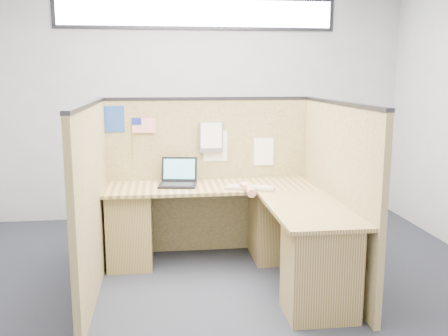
{
  "coord_description": "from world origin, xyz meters",
  "views": [
    {
      "loc": [
        -0.44,
        -3.81,
        1.73
      ],
      "look_at": [
        0.1,
        0.5,
        0.93
      ],
      "focal_mm": 40.0,
      "sensor_mm": 36.0,
      "label": 1
    }
  ],
  "objects": [
    {
      "name": "l_desk",
      "position": [
        0.18,
        0.29,
        0.39
      ],
      "size": [
        1.95,
        1.75,
        0.73
      ],
      "color": "brown",
      "rests_on": "floor"
    },
    {
      "name": "file_holder",
      "position": [
        0.03,
        0.94,
        1.15
      ],
      "size": [
        0.23,
        0.05,
        0.29
      ],
      "color": "slate",
      "rests_on": "cubicle_partitions"
    },
    {
      "name": "laptop",
      "position": [
        -0.31,
        0.75,
        0.79
      ],
      "size": [
        0.37,
        0.37,
        0.24
      ],
      "rotation": [
        0.0,
        0.0,
        -0.15
      ],
      "color": "black",
      "rests_on": "l_desk"
    },
    {
      "name": "american_flag",
      "position": [
        -0.63,
        0.96,
        1.25
      ],
      "size": [
        0.23,
        0.01,
        0.39
      ],
      "color": "olive",
      "rests_on": "cubicle_partitions"
    },
    {
      "name": "keyboard",
      "position": [
        0.33,
        0.48,
        0.74
      ],
      "size": [
        0.46,
        0.28,
        0.03
      ],
      "rotation": [
        0.0,
        0.0,
        -0.33
      ],
      "color": "gray",
      "rests_on": "l_desk"
    },
    {
      "name": "floor",
      "position": [
        0.0,
        0.0,
        0.0
      ],
      "size": [
        5.0,
        5.0,
        0.0
      ],
      "primitive_type": "plane",
      "color": "black",
      "rests_on": "ground"
    },
    {
      "name": "mouse",
      "position": [
        0.29,
        0.48,
        0.75
      ],
      "size": [
        0.11,
        0.07,
        0.04
      ],
      "primitive_type": "ellipsoid",
      "rotation": [
        0.0,
        0.0,
        0.09
      ],
      "color": "silver",
      "rests_on": "l_desk"
    },
    {
      "name": "cubicle_partitions",
      "position": [
        0.0,
        0.43,
        0.77
      ],
      "size": [
        2.06,
        1.83,
        1.53
      ],
      "color": "brown",
      "rests_on": "floor"
    },
    {
      "name": "wall_front",
      "position": [
        0.0,
        -2.25,
        1.4
      ],
      "size": [
        5.0,
        0.0,
        5.0
      ],
      "primitive_type": "plane",
      "rotation": [
        -1.57,
        0.0,
        0.0
      ],
      "color": "#A3A5A8",
      "rests_on": "floor"
    },
    {
      "name": "paper_left",
      "position": [
        0.07,
        0.97,
        1.06
      ],
      "size": [
        0.24,
        0.01,
        0.3
      ],
      "primitive_type": "cube",
      "rotation": [
        0.0,
        0.0,
        -0.01
      ],
      "color": "white",
      "rests_on": "cubicle_partitions"
    },
    {
      "name": "paper_right",
      "position": [
        0.54,
        0.97,
        0.99
      ],
      "size": [
        0.21,
        0.02,
        0.27
      ],
      "primitive_type": "cube",
      "rotation": [
        0.0,
        0.0,
        -0.09
      ],
      "color": "white",
      "rests_on": "cubicle_partitions"
    },
    {
      "name": "clerestory_window",
      "position": [
        0.0,
        2.23,
        2.45
      ],
      "size": [
        3.3,
        0.04,
        0.38
      ],
      "color": "#232328",
      "rests_on": "wall_back"
    },
    {
      "name": "wall_back",
      "position": [
        0.0,
        2.25,
        1.4
      ],
      "size": [
        5.0,
        0.0,
        5.0
      ],
      "primitive_type": "plane",
      "rotation": [
        1.57,
        0.0,
        0.0
      ],
      "color": "#A3A5A8",
      "rests_on": "floor"
    },
    {
      "name": "blue_poster",
      "position": [
        -0.88,
        0.97,
        1.33
      ],
      "size": [
        0.18,
        0.0,
        0.25
      ],
      "primitive_type": "cube",
      "rotation": [
        0.0,
        0.0,
        0.01
      ],
      "color": "navy",
      "rests_on": "cubicle_partitions"
    },
    {
      "name": "hand_forearm",
      "position": [
        0.3,
        0.34,
        0.77
      ],
      "size": [
        0.11,
        0.37,
        0.08
      ],
      "color": "tan",
      "rests_on": "l_desk"
    }
  ]
}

